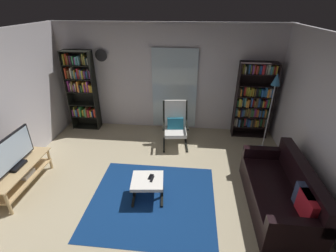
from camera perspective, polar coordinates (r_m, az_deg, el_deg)
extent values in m
plane|color=tan|center=(4.19, -4.80, -18.47)|extent=(7.02, 7.02, 0.00)
cube|color=silver|center=(6.03, -0.31, 11.07)|extent=(5.60, 0.06, 2.60)
cube|color=silver|center=(6.03, 1.53, 8.55)|extent=(1.10, 0.01, 2.00)
cube|color=navy|center=(4.29, -3.65, -17.04)|extent=(2.08, 1.90, 0.01)
cube|color=tan|center=(4.97, -32.10, -8.28)|extent=(0.51, 1.30, 0.02)
cube|color=tan|center=(5.10, -31.42, -10.50)|extent=(0.47, 1.24, 0.02)
cylinder|color=tan|center=(4.63, -33.57, -15.06)|extent=(0.05, 0.05, 0.44)
cylinder|color=tan|center=(5.37, -26.17, -7.00)|extent=(0.05, 0.05, 0.44)
cylinder|color=tan|center=(5.59, -29.75, -6.52)|extent=(0.05, 0.05, 0.44)
cube|color=silver|center=(5.12, -31.09, -9.61)|extent=(0.30, 0.28, 0.07)
cube|color=black|center=(4.95, -32.20, -7.93)|extent=(0.20, 0.32, 0.05)
cube|color=black|center=(4.81, -33.07, -5.03)|extent=(0.04, 0.99, 0.54)
cube|color=silver|center=(4.80, -32.88, -5.06)|extent=(0.01, 0.93, 0.49)
cube|color=black|center=(6.59, -22.32, 7.66)|extent=(0.02, 0.30, 1.99)
cube|color=black|center=(6.30, -16.83, 7.72)|extent=(0.02, 0.30, 1.99)
cube|color=black|center=(6.56, -19.14, 8.13)|extent=(0.69, 0.02, 1.99)
cube|color=black|center=(6.81, -18.35, -0.07)|extent=(0.66, 0.28, 0.02)
cube|color=black|center=(6.67, -18.75, 2.34)|extent=(0.66, 0.28, 0.02)
cube|color=black|center=(6.55, -19.18, 4.97)|extent=(0.66, 0.28, 0.02)
cube|color=black|center=(6.44, -19.64, 7.70)|extent=(0.66, 0.28, 0.02)
cube|color=black|center=(6.34, -20.11, 10.51)|extent=(0.66, 0.28, 0.02)
cube|color=black|center=(6.26, -20.61, 13.41)|extent=(0.66, 0.28, 0.02)
cube|color=black|center=(6.20, -21.10, 16.23)|extent=(0.66, 0.28, 0.02)
cube|color=purple|center=(6.76, -21.25, 3.14)|extent=(0.02, 0.21, 0.18)
cube|color=olive|center=(6.73, -21.01, 3.35)|extent=(0.03, 0.17, 0.24)
cube|color=#3960A1|center=(6.71, -20.57, 3.13)|extent=(0.04, 0.20, 0.19)
cube|color=brown|center=(6.70, -20.26, 3.14)|extent=(0.02, 0.15, 0.18)
cube|color=red|center=(6.68, -20.06, 3.25)|extent=(0.03, 0.18, 0.22)
cube|color=#388E41|center=(6.65, -19.78, 3.39)|extent=(0.04, 0.23, 0.26)
cube|color=gold|center=(6.66, -19.24, 3.11)|extent=(0.04, 0.16, 0.17)
cube|color=#3167A9|center=(6.65, -18.86, 3.03)|extent=(0.02, 0.17, 0.15)
cube|color=#397948|center=(6.60, -18.71, 3.22)|extent=(0.04, 0.22, 0.22)
cube|color=brown|center=(6.58, -18.48, 3.33)|extent=(0.02, 0.22, 0.26)
cube|color=red|center=(6.57, -18.07, 3.10)|extent=(0.04, 0.21, 0.20)
cube|color=gold|center=(6.58, -17.49, 3.09)|extent=(0.04, 0.24, 0.17)
cube|color=#335CB9|center=(6.56, -17.20, 2.96)|extent=(0.02, 0.23, 0.15)
cube|color=red|center=(6.54, -16.99, 3.00)|extent=(0.02, 0.10, 0.17)
cube|color=red|center=(6.50, -16.77, 3.14)|extent=(0.04, 0.18, 0.22)
cube|color=#9C3388|center=(6.51, -22.28, 8.78)|extent=(0.04, 0.12, 0.27)
cube|color=beige|center=(6.51, -21.82, 8.59)|extent=(0.03, 0.13, 0.21)
cube|color=brown|center=(6.50, -21.45, 8.88)|extent=(0.04, 0.18, 0.26)
cube|color=#8C4498|center=(6.48, -21.14, 8.44)|extent=(0.02, 0.16, 0.17)
cube|color=beige|center=(6.48, -20.84, 8.65)|extent=(0.03, 0.17, 0.20)
cube|color=#999C3A|center=(6.46, -20.51, 8.53)|extent=(0.02, 0.13, 0.18)
cube|color=red|center=(6.41, -20.46, 8.76)|extent=(0.02, 0.15, 0.25)
cube|color=orange|center=(6.39, -20.17, 8.84)|extent=(0.04, 0.21, 0.27)
cube|color=#2C222D|center=(6.39, -19.83, 8.50)|extent=(0.02, 0.24, 0.19)
cube|color=#3A793E|center=(6.40, -19.45, 8.53)|extent=(0.03, 0.24, 0.17)
cube|color=gold|center=(6.36, -19.17, 8.81)|extent=(0.04, 0.15, 0.25)
cube|color=purple|center=(6.34, -18.78, 8.56)|extent=(0.02, 0.21, 0.19)
cube|color=orange|center=(6.32, -18.58, 8.82)|extent=(0.03, 0.14, 0.25)
cube|color=#8D3985|center=(6.31, -18.25, 8.92)|extent=(0.03, 0.20, 0.27)
cube|color=orange|center=(6.31, -17.86, 8.58)|extent=(0.04, 0.18, 0.19)
cube|color=gold|center=(6.29, -17.58, 8.48)|extent=(0.02, 0.18, 0.17)
cube|color=gold|center=(6.30, -17.24, 8.58)|extent=(0.03, 0.21, 0.18)
cube|color=red|center=(6.44, -22.76, 11.57)|extent=(0.03, 0.20, 0.26)
cube|color=brown|center=(6.41, -22.37, 11.27)|extent=(0.04, 0.11, 0.19)
cube|color=brown|center=(6.40, -21.93, 11.46)|extent=(0.03, 0.13, 0.22)
cube|color=beige|center=(6.38, -21.64, 11.64)|extent=(0.03, 0.20, 0.26)
cube|color=teal|center=(6.36, -21.29, 11.34)|extent=(0.04, 0.12, 0.19)
cube|color=#A5882D|center=(6.35, -20.90, 11.48)|extent=(0.02, 0.21, 0.21)
cube|color=#3863A9|center=(6.34, -20.63, 11.25)|extent=(0.02, 0.17, 0.16)
cube|color=red|center=(6.30, -20.44, 11.58)|extent=(0.04, 0.12, 0.24)
cube|color=brown|center=(6.29, -20.00, 11.54)|extent=(0.04, 0.15, 0.22)
cube|color=#345DB2|center=(6.29, -19.63, 11.58)|extent=(0.03, 0.20, 0.21)
cube|color=#A4922B|center=(6.25, -19.39, 11.46)|extent=(0.04, 0.17, 0.20)
cube|color=#8D4487|center=(6.26, -18.93, 11.48)|extent=(0.03, 0.18, 0.19)
cube|color=teal|center=(6.25, -18.47, 11.44)|extent=(0.04, 0.13, 0.17)
cube|color=#2F2326|center=(6.20, -18.24, 11.71)|extent=(0.04, 0.12, 0.25)
cube|color=purple|center=(6.20, -17.83, 11.53)|extent=(0.02, 0.14, 0.20)
cube|color=#1D2E23|center=(6.39, -23.21, 14.10)|extent=(0.02, 0.23, 0.17)
cube|color=olive|center=(6.35, -23.08, 14.39)|extent=(0.03, 0.23, 0.25)
cube|color=red|center=(6.33, -22.75, 14.43)|extent=(0.04, 0.13, 0.25)
cube|color=brown|center=(6.31, -22.41, 14.24)|extent=(0.02, 0.16, 0.20)
cube|color=#9F4788|center=(6.32, -21.96, 14.31)|extent=(0.04, 0.15, 0.20)
cube|color=black|center=(6.28, -21.72, 14.37)|extent=(0.02, 0.20, 0.22)
cube|color=#308348|center=(6.27, -21.35, 14.34)|extent=(0.04, 0.19, 0.20)
cube|color=#9D3C95|center=(6.23, -20.97, 14.15)|extent=(0.04, 0.12, 0.16)
cube|color=teal|center=(6.21, -20.63, 14.32)|extent=(0.04, 0.18, 0.20)
cube|color=teal|center=(6.21, -20.13, 14.44)|extent=(0.04, 0.22, 0.21)
cube|color=brown|center=(6.20, -19.62, 14.36)|extent=(0.04, 0.11, 0.17)
cube|color=#96993C|center=(6.16, -19.35, 14.70)|extent=(0.03, 0.14, 0.25)
cube|color=#A7913A|center=(6.16, -18.88, 14.56)|extent=(0.03, 0.19, 0.21)
cube|color=#1D2F2D|center=(6.12, -18.67, 14.30)|extent=(0.03, 0.14, 0.16)
cube|color=beige|center=(6.12, -18.31, 14.28)|extent=(0.02, 0.14, 0.15)
cube|color=black|center=(5.96, 15.71, 5.84)|extent=(0.02, 0.30, 1.82)
cube|color=black|center=(6.16, 23.23, 5.29)|extent=(0.02, 0.30, 1.82)
cube|color=black|center=(6.17, 19.27, 6.07)|extent=(0.83, 0.02, 1.82)
cube|color=black|center=(6.41, 18.30, -1.83)|extent=(0.80, 0.28, 0.02)
cube|color=black|center=(6.30, 18.62, 0.10)|extent=(0.80, 0.28, 0.02)
cube|color=black|center=(6.19, 18.98, 2.24)|extent=(0.80, 0.28, 0.02)
cube|color=black|center=(6.09, 19.35, 4.45)|extent=(0.80, 0.28, 0.02)
cube|color=black|center=(6.00, 19.73, 6.72)|extent=(0.80, 0.28, 0.02)
cube|color=black|center=(5.92, 20.13, 9.07)|extent=(0.80, 0.28, 0.02)
cube|color=black|center=(5.85, 20.54, 11.47)|extent=(0.80, 0.28, 0.02)
cube|color=black|center=(5.79, 20.94, 13.77)|extent=(0.80, 0.28, 0.02)
cube|color=beige|center=(6.19, 15.41, 1.10)|extent=(0.03, 0.18, 0.18)
cube|color=beige|center=(6.17, 15.83, 1.14)|extent=(0.03, 0.19, 0.21)
cube|color=black|center=(6.18, 16.10, 1.02)|extent=(0.02, 0.15, 0.19)
cube|color=#3C67A3|center=(6.19, 16.40, 0.99)|extent=(0.03, 0.24, 0.19)
cube|color=#302822|center=(6.22, 16.75, 1.07)|extent=(0.03, 0.18, 0.18)
cube|color=black|center=(6.21, 17.20, 0.89)|extent=(0.04, 0.19, 0.17)
cube|color=#CA3239|center=(6.22, 17.66, 1.13)|extent=(0.04, 0.11, 0.22)
cube|color=teal|center=(6.25, 17.96, 0.99)|extent=(0.03, 0.11, 0.18)
cube|color=#3757B4|center=(6.24, 18.34, 1.00)|extent=(0.02, 0.22, 0.20)
cube|color=#2769A7|center=(6.27, 18.60, 0.94)|extent=(0.03, 0.24, 0.17)
cube|color=brown|center=(6.26, 18.97, 0.90)|extent=(0.03, 0.19, 0.19)
cube|color=#262A29|center=(6.27, 19.25, 1.00)|extent=(0.03, 0.24, 0.20)
cube|color=brown|center=(6.25, 19.67, 0.99)|extent=(0.04, 0.12, 0.23)
cube|color=gold|center=(6.29, 19.94, 0.82)|extent=(0.03, 0.19, 0.17)
cube|color=olive|center=(6.29, 20.38, 0.73)|extent=(0.03, 0.16, 0.17)
cube|color=#944195|center=(6.31, 20.70, 1.03)|extent=(0.03, 0.10, 0.23)
cube|color=#2E894F|center=(6.32, 21.08, 0.99)|extent=(0.04, 0.10, 0.22)
cube|color=brown|center=(6.32, 21.59, 0.89)|extent=(0.04, 0.15, 0.23)
cube|color=teal|center=(6.36, 21.87, 0.85)|extent=(0.04, 0.14, 0.19)
cube|color=teal|center=(6.05, 15.76, 3.32)|extent=(0.03, 0.12, 0.21)
cube|color=beige|center=(6.10, 16.00, 3.25)|extent=(0.02, 0.14, 0.17)
cube|color=orange|center=(6.09, 16.33, 3.16)|extent=(0.04, 0.22, 0.16)
cube|color=#1E1732|center=(6.09, 16.76, 3.26)|extent=(0.03, 0.22, 0.19)
cube|color=#3861A1|center=(6.11, 17.07, 3.14)|extent=(0.04, 0.18, 0.17)
cube|color=#5E8F94|center=(6.12, 17.48, 3.09)|extent=(0.03, 0.12, 0.16)
cube|color=brown|center=(6.12, 17.89, 3.17)|extent=(0.04, 0.13, 0.18)
cube|color=olive|center=(6.14, 18.28, 3.30)|extent=(0.02, 0.14, 0.21)
cube|color=brown|center=(6.12, 18.64, 3.11)|extent=(0.03, 0.18, 0.20)
cube|color=#437D50|center=(6.14, 19.00, 3.17)|extent=(0.04, 0.14, 0.20)
cube|color=#397D3E|center=(6.16, 19.37, 2.98)|extent=(0.03, 0.14, 0.17)
cube|color=#983487|center=(6.17, 19.73, 3.22)|extent=(0.04, 0.16, 0.22)
cube|color=#C63D39|center=(6.19, 20.06, 3.12)|extent=(0.03, 0.18, 0.19)
cube|color=orange|center=(6.18, 20.40, 3.03)|extent=(0.03, 0.13, 0.19)
cube|color=#3E67A7|center=(6.19, 20.83, 2.88)|extent=(0.03, 0.14, 0.18)
cube|color=#A38D32|center=(6.23, 21.07, 2.98)|extent=(0.02, 0.15, 0.17)
cube|color=#2D66AA|center=(6.24, 21.46, 2.93)|extent=(0.04, 0.18, 0.17)
cube|color=orange|center=(6.21, 21.96, 2.91)|extent=(0.03, 0.15, 0.20)
cube|color=black|center=(6.24, 22.23, 2.88)|extent=(0.04, 0.19, 0.18)
cube|color=#2E7844|center=(5.99, 16.01, 5.45)|extent=(0.03, 0.23, 0.15)
cube|color=gold|center=(5.99, 16.47, 5.60)|extent=(0.04, 0.23, 0.20)
cube|color=gold|center=(5.99, 16.86, 5.42)|extent=(0.02, 0.22, 0.17)
cube|color=#2D68A8|center=(6.01, 17.18, 5.63)|extent=(0.03, 0.16, 0.21)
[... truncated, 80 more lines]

